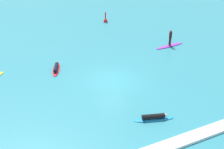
# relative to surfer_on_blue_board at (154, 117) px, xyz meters

# --- Properties ---
(ground_plane) EXTENTS (120.00, 120.00, 0.00)m
(ground_plane) POSITION_rel_surfer_on_blue_board_xyz_m (-0.29, 6.01, -0.18)
(ground_plane) COLOR teal
(ground_plane) RESTS_ON ground
(surfer_on_blue_board) EXTENTS (2.78, 1.36, 0.44)m
(surfer_on_blue_board) POSITION_rel_surfer_on_blue_board_xyz_m (0.00, 0.00, 0.00)
(surfer_on_blue_board) COLOR #1E8CD1
(surfer_on_blue_board) RESTS_ON ground_plane
(surfer_on_red_board) EXTENTS (1.50, 2.55, 0.42)m
(surfer_on_red_board) POSITION_rel_surfer_on_blue_board_xyz_m (-3.98, 9.67, -0.01)
(surfer_on_red_board) COLOR red
(surfer_on_red_board) RESTS_ON ground_plane
(surfer_on_purple_board) EXTENTS (3.32, 0.75, 1.77)m
(surfer_on_purple_board) POSITION_rel_surfer_on_blue_board_xyz_m (7.93, 9.56, 0.23)
(surfer_on_purple_board) COLOR purple
(surfer_on_purple_board) RESTS_ON ground_plane
(marker_buoy) EXTENTS (0.50, 0.50, 1.36)m
(marker_buoy) POSITION_rel_surfer_on_blue_board_xyz_m (4.98, 18.94, 0.03)
(marker_buoy) COLOR red
(marker_buoy) RESTS_ON ground_plane
(wave_crest) EXTENTS (16.07, 0.90, 0.18)m
(wave_crest) POSITION_rel_surfer_on_blue_board_xyz_m (-0.29, -2.64, -0.09)
(wave_crest) COLOR white
(wave_crest) RESTS_ON ground_plane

